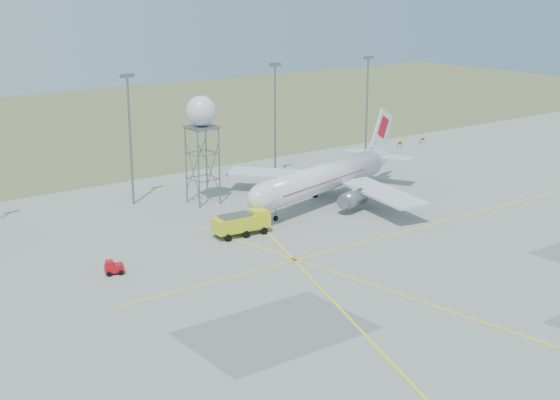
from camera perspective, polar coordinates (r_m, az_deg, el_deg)
ground at (r=83.18m, az=17.44°, el=-9.05°), size 400.00×400.00×0.00m
grass_strip at (r=196.05m, az=-17.85°, el=4.92°), size 400.00×120.00×0.03m
mast_b at (r=122.75m, az=-10.93°, el=5.15°), size 2.20×0.50×20.50m
mast_c at (r=137.20m, az=-0.36°, el=6.50°), size 2.20×0.50×20.50m
mast_d at (r=151.25m, az=6.39°, el=7.25°), size 2.20×0.50×20.50m
taxi_sign_near at (r=168.16m, az=8.75°, el=4.13°), size 1.60×0.17×1.20m
taxi_sign_far at (r=173.18m, az=10.37°, el=4.39°), size 1.60×0.17×1.20m
airliner_main at (r=123.24m, az=3.34°, el=1.62°), size 38.18×36.33×13.13m
radar_tower at (r=121.97m, az=-5.72°, el=4.11°), size 4.73×4.73×17.11m
fire_truck at (r=107.81m, az=-2.75°, el=-1.78°), size 8.24×3.71×3.23m
baggage_tug at (r=95.81m, az=-12.07°, el=-4.94°), size 2.52×2.28×1.70m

